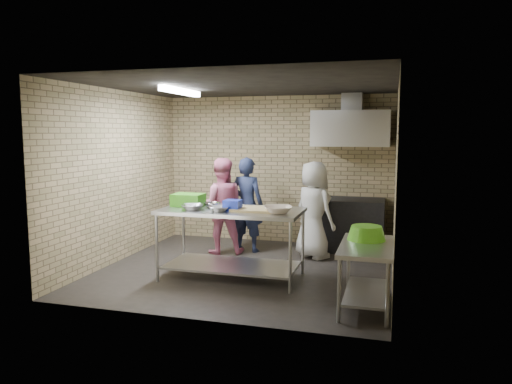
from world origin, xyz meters
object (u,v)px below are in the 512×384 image
bottle_red (355,133)px  man_navy (247,205)px  blue_tub (233,205)px  bottle_green (378,134)px  woman_pink (221,206)px  side_counter (366,276)px  green_crate (188,200)px  prep_table (232,244)px  woman_white (314,210)px  stove (348,225)px  green_basin (366,233)px

bottle_red → man_navy: 2.25m
blue_tub → bottle_red: bottle_red is taller
bottle_green → woman_pink: (-2.50, -1.01, -1.21)m
bottle_red → bottle_green: (0.40, 0.00, -0.01)m
blue_tub → woman_pink: (-0.68, 1.40, -0.24)m
side_counter → woman_pink: bearing=141.7°
green_crate → man_navy: bearing=72.3°
side_counter → man_navy: size_ratio=0.74×
bottle_green → woman_pink: size_ratio=0.09×
man_navy → woman_pink: (-0.38, -0.24, -0.00)m
prep_table → blue_tub: 0.57m
woman_white → blue_tub: bearing=97.0°
prep_table → green_crate: 0.91m
green_crate → blue_tub: bearing=-16.3°
blue_tub → woman_white: bearing=60.3°
bottle_green → woman_white: (-0.95, -0.89, -1.23)m
stove → bottle_green: 1.65m
woman_white → man_navy: bearing=31.3°
stove → green_crate: 2.95m
green_basin → bottle_red: 3.01m
man_navy → green_basin: bearing=144.0°
woman_pink → green_basin: bearing=125.4°
side_counter → stove: (-0.45, 2.75, 0.08)m
blue_tub → man_navy: 1.69m
green_crate → bottle_red: bottle_red is taller
man_navy → green_crate: bearing=79.4°
blue_tub → bottle_green: bottle_green is taller
side_counter → bottle_green: (0.00, 2.99, 1.64)m
bottle_red → bottle_green: 0.40m
blue_tub → man_navy: man_navy is taller
side_counter → stove: bearing=99.3°
prep_table → green_basin: size_ratio=4.26×
side_counter → stove: size_ratio=1.00×
stove → man_navy: (-1.67, -0.53, 0.36)m
prep_table → woman_pink: woman_pink is taller
prep_table → blue_tub: blue_tub is taller
green_crate → bottle_red: size_ratio=2.42×
stove → man_navy: size_ratio=0.74×
man_navy → blue_tub: bearing=107.3°
woman_white → bottle_red: bearing=-85.3°
woman_pink → woman_white: bearing=164.9°
stove → bottle_red: (0.05, 0.24, 1.58)m
stove → woman_white: 0.89m
green_crate → woman_white: size_ratio=0.28×
green_crate → blue_tub: (0.75, -0.22, -0.02)m
green_crate → bottle_green: bearing=40.4°
prep_table → woman_white: size_ratio=1.24×
woman_pink → woman_white: size_ratio=1.02×
bottle_green → prep_table: bearing=-129.0°
stove → bottle_green: bottle_green is taller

